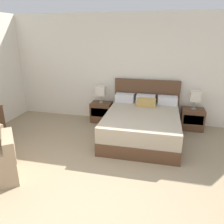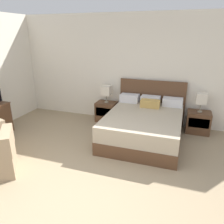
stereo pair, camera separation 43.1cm
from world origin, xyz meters
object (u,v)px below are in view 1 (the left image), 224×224
nightstand_right (192,119)px  nightstand_left (101,112)px  table_lamp_right (195,96)px  table_lamp_left (101,91)px  bed (142,124)px

nightstand_right → nightstand_left: bearing=180.0°
nightstand_left → nightstand_right: 2.36m
table_lamp_right → nightstand_right: bearing=-90.0°
nightstand_right → table_lamp_right: size_ratio=1.20×
table_lamp_left → table_lamp_right: bearing=0.0°
nightstand_left → table_lamp_right: bearing=0.0°
bed → table_lamp_left: (-1.18, 0.74, 0.52)m
bed → table_lamp_right: bearing=32.1°
table_lamp_left → nightstand_left: bearing=-90.0°
bed → table_lamp_right: bed is taller
nightstand_left → table_lamp_left: (0.00, 0.00, 0.59)m
nightstand_left → nightstand_right: bearing=0.0°
nightstand_right → table_lamp_right: (0.00, 0.00, 0.59)m
bed → table_lamp_left: bed is taller
nightstand_left → nightstand_right: size_ratio=1.00×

